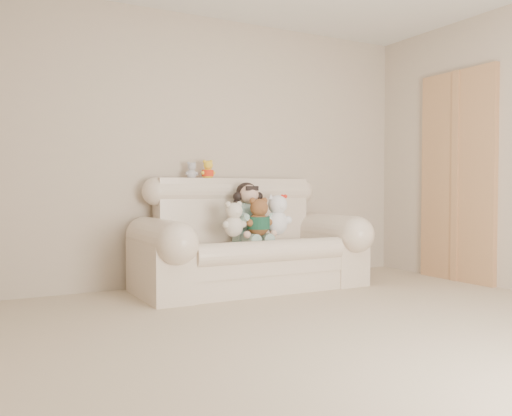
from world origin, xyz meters
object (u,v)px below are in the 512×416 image
object	(u,v)px
sofa	(251,233)
cream_teddy	(234,216)
brown_teddy	(259,213)
white_cat	(277,210)
seated_child	(249,212)

from	to	relation	value
sofa	cream_teddy	size ratio (longest dim) A/B	5.70
brown_teddy	white_cat	bearing A→B (deg)	17.51
sofa	brown_teddy	bearing A→B (deg)	-83.10
sofa	seated_child	size ratio (longest dim) A/B	3.64
seated_child	white_cat	world-z (taller)	seated_child
white_cat	cream_teddy	size ratio (longest dim) A/B	1.21
sofa	cream_teddy	distance (m)	0.29
white_cat	seated_child	bearing A→B (deg)	114.03
brown_teddy	cream_teddy	distance (m)	0.24
sofa	brown_teddy	xyz separation A→B (m)	(0.01, -0.12, 0.19)
brown_teddy	sofa	bearing A→B (deg)	108.17
seated_child	brown_teddy	distance (m)	0.20
sofa	brown_teddy	world-z (taller)	sofa
seated_child	cream_teddy	bearing A→B (deg)	-144.24
cream_teddy	white_cat	bearing A→B (deg)	-19.74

